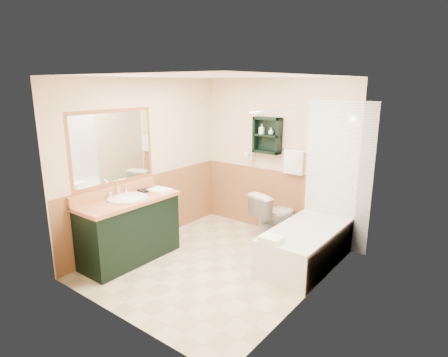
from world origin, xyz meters
TOP-DOWN VIEW (x-y plane):
  - floor at (0.00, 0.00)m, footprint 3.00×3.00m
  - back_wall at (0.00, 1.52)m, footprint 2.60×0.04m
  - left_wall at (-1.32, 0.00)m, footprint 0.04×3.00m
  - right_wall at (1.32, 0.00)m, footprint 0.04×3.00m
  - ceiling at (0.00, 0.00)m, footprint 2.60×3.00m
  - wainscot_left at (-1.29, 0.00)m, footprint 2.98×2.98m
  - wainscot_back at (0.00, 1.49)m, footprint 2.58×2.58m
  - mirror_frame at (-1.27, -0.55)m, footprint 1.30×1.30m
  - mirror_glass at (-1.27, -0.55)m, footprint 1.20×1.20m
  - tile_right at (1.28, 0.75)m, footprint 1.50×1.50m
  - tile_back at (1.03, 1.48)m, footprint 0.95×0.95m
  - tile_accent at (1.27, 0.75)m, footprint 1.50×1.50m
  - wall_shelf at (-0.10, 1.41)m, footprint 0.45×0.15m
  - hair_dryer at (-0.40, 1.43)m, footprint 0.10×0.24m
  - towel_bar at (0.35, 1.45)m, footprint 0.40×0.06m
  - curtain_rod at (0.53, 0.75)m, footprint 0.03×1.60m
  - shower_curtain at (0.53, 0.92)m, footprint 1.05×1.05m
  - vanity at (-0.99, -0.58)m, footprint 0.59×1.36m
  - bathtub at (0.93, 0.75)m, footprint 0.73×1.50m
  - toilet at (0.18, 1.21)m, footprint 0.63×0.84m
  - counter_towel at (-0.89, -0.10)m, footprint 0.29×0.23m
  - vanity_book at (-1.16, -0.16)m, footprint 0.18×0.06m
  - tub_towel at (0.77, 0.11)m, footprint 0.26×0.22m
  - soap_bottle_a at (-0.19, 1.40)m, footprint 0.09×0.16m
  - soap_bottle_b at (-0.03, 1.40)m, footprint 0.10×0.12m

SIDE VIEW (x-z plane):
  - floor at x=0.00m, z-range 0.00..0.00m
  - bathtub at x=0.93m, z-range 0.00..0.49m
  - toilet at x=0.18m, z-range 0.00..0.73m
  - vanity at x=-0.99m, z-range 0.00..0.86m
  - wainscot_left at x=-1.29m, z-range 0.00..1.00m
  - wainscot_back at x=0.00m, z-range 0.00..1.00m
  - tub_towel at x=0.77m, z-range 0.49..0.56m
  - counter_towel at x=-0.89m, z-range 0.86..0.90m
  - vanity_book at x=-1.16m, z-range 0.86..1.10m
  - tile_right at x=1.28m, z-range 0.00..2.10m
  - tile_back at x=1.03m, z-range 0.00..2.10m
  - shower_curtain at x=0.53m, z-range 0.30..2.00m
  - back_wall at x=0.00m, z-range 0.00..2.40m
  - left_wall at x=-1.32m, z-range 0.00..2.40m
  - right_wall at x=1.32m, z-range 0.00..2.40m
  - hair_dryer at x=-0.40m, z-range 1.11..1.29m
  - towel_bar at x=0.35m, z-range 1.15..1.55m
  - mirror_frame at x=-1.27m, z-range 1.00..2.00m
  - mirror_glass at x=-1.27m, z-range 1.05..1.95m
  - wall_shelf at x=-0.10m, z-range 1.27..1.83m
  - soap_bottle_a at x=-0.19m, z-range 1.56..1.63m
  - soap_bottle_b at x=-0.03m, z-range 1.56..1.65m
  - tile_accent at x=1.27m, z-range 1.85..1.95m
  - curtain_rod at x=0.53m, z-range 1.98..2.02m
  - ceiling at x=0.00m, z-range 2.40..2.44m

